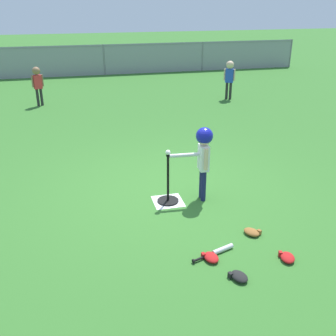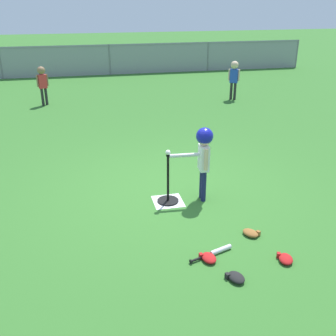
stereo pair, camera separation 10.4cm
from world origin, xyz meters
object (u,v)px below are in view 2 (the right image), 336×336
at_px(fielder_deep_left, 42,80).
at_px(glove_tossed_aside, 285,259).
at_px(fielder_near_right, 234,75).
at_px(baseball_on_tee, 168,152).
at_px(glove_outfield_drop, 251,233).
at_px(batter_child, 204,149).
at_px(batting_tee, 168,194).
at_px(glove_by_plate, 236,277).
at_px(glove_near_bats, 208,258).
at_px(spare_bat_silver, 217,251).

xyz_separation_m(fielder_deep_left, glove_tossed_aside, (3.15, -8.13, -0.66)).
bearing_deg(fielder_near_right, baseball_on_tee, -119.36).
height_order(fielder_deep_left, glove_outfield_drop, fielder_deep_left).
height_order(batter_child, fielder_near_right, batter_child).
bearing_deg(fielder_near_right, batting_tee, -119.36).
bearing_deg(fielder_near_right, glove_by_plate, -110.90).
bearing_deg(glove_near_bats, baseball_on_tee, 95.44).
distance_m(spare_bat_silver, glove_near_bats, 0.17).
bearing_deg(spare_bat_silver, fielder_near_right, 67.48).
bearing_deg(glove_near_bats, batter_child, 75.84).
relative_size(fielder_deep_left, glove_near_bats, 4.56).
bearing_deg(baseball_on_tee, glove_tossed_aside, -59.68).
relative_size(fielder_deep_left, glove_tossed_aside, 4.14).
distance_m(baseball_on_tee, spare_bat_silver, 1.63).
distance_m(spare_bat_silver, glove_outfield_drop, 0.63).
bearing_deg(spare_bat_silver, glove_tossed_aside, -23.57).
relative_size(spare_bat_silver, glove_by_plate, 2.29).
bearing_deg(glove_tossed_aside, batter_child, 106.19).
distance_m(glove_tossed_aside, glove_outfield_drop, 0.62).
relative_size(batting_tee, glove_by_plate, 2.99).
xyz_separation_m(spare_bat_silver, glove_near_bats, (-0.14, -0.11, 0.01)).
xyz_separation_m(batter_child, spare_bat_silver, (-0.24, -1.38, -0.78)).
xyz_separation_m(fielder_deep_left, spare_bat_silver, (2.42, -7.81, -0.66)).
bearing_deg(glove_outfield_drop, fielder_near_right, 70.67).
distance_m(batting_tee, glove_near_bats, 1.53).
distance_m(fielder_deep_left, glove_by_plate, 8.69).
bearing_deg(baseball_on_tee, fielder_near_right, 60.64).
distance_m(batting_tee, fielder_near_right, 6.74).
bearing_deg(glove_by_plate, batter_child, 84.15).
bearing_deg(glove_near_bats, glove_tossed_aside, -13.83).
bearing_deg(baseball_on_tee, batting_tee, -116.57).
bearing_deg(glove_near_bats, batting_tee, 95.44).
height_order(fielder_near_right, spare_bat_silver, fielder_near_right).
relative_size(baseball_on_tee, glove_tossed_aside, 0.28).
height_order(baseball_on_tee, spare_bat_silver, baseball_on_tee).
relative_size(batter_child, fielder_deep_left, 1.05).
xyz_separation_m(glove_by_plate, glove_outfield_drop, (0.52, 0.78, 0.00)).
bearing_deg(batting_tee, glove_by_plate, -80.35).
height_order(baseball_on_tee, glove_tossed_aside, baseball_on_tee).
bearing_deg(fielder_deep_left, glove_tossed_aside, -68.81).
distance_m(fielder_deep_left, glove_outfield_drop, 8.12).
height_order(batter_child, glove_tossed_aside, batter_child).
distance_m(baseball_on_tee, glove_outfield_drop, 1.60).
relative_size(baseball_on_tee, fielder_deep_left, 0.07).
relative_size(fielder_near_right, glove_outfield_drop, 4.18).
height_order(fielder_near_right, glove_by_plate, fielder_near_right).
bearing_deg(fielder_deep_left, batting_tee, -71.51).
height_order(fielder_deep_left, glove_by_plate, fielder_deep_left).
relative_size(fielder_near_right, glove_tossed_aside, 4.32).
bearing_deg(batter_child, glove_near_bats, -104.16).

